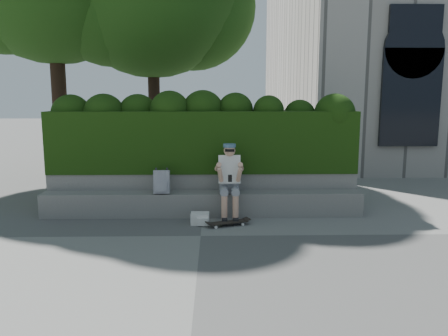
{
  "coord_description": "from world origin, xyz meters",
  "views": [
    {
      "loc": [
        0.23,
        -6.79,
        2.22
      ],
      "look_at": [
        0.4,
        1.0,
        0.95
      ],
      "focal_mm": 35.0,
      "sensor_mm": 36.0,
      "label": 1
    }
  ],
  "objects_px": {
    "skateboard": "(228,223)",
    "backpack_ground": "(200,218)",
    "person": "(229,178)",
    "backpack_plaid": "(162,182)"
  },
  "relations": [
    {
      "from": "skateboard",
      "to": "backpack_plaid",
      "type": "relative_size",
      "value": 1.68
    },
    {
      "from": "person",
      "to": "skateboard",
      "type": "height_order",
      "value": "person"
    },
    {
      "from": "skateboard",
      "to": "backpack_ground",
      "type": "distance_m",
      "value": 0.51
    },
    {
      "from": "backpack_plaid",
      "to": "person",
      "type": "bearing_deg",
      "value": -5.61
    },
    {
      "from": "backpack_ground",
      "to": "person",
      "type": "bearing_deg",
      "value": 38.64
    },
    {
      "from": "person",
      "to": "backpack_plaid",
      "type": "xyz_separation_m",
      "value": [
        -1.25,
        0.08,
        -0.09
      ]
    },
    {
      "from": "person",
      "to": "backpack_ground",
      "type": "bearing_deg",
      "value": -142.75
    },
    {
      "from": "skateboard",
      "to": "backpack_ground",
      "type": "relative_size",
      "value": 2.28
    },
    {
      "from": "person",
      "to": "backpack_plaid",
      "type": "bearing_deg",
      "value": 176.28
    },
    {
      "from": "skateboard",
      "to": "backpack_plaid",
      "type": "height_order",
      "value": "backpack_plaid"
    }
  ]
}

